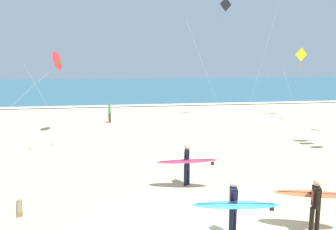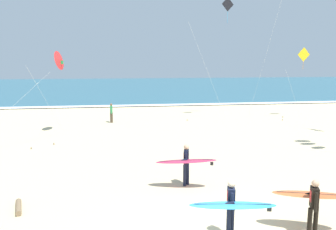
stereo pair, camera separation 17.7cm
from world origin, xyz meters
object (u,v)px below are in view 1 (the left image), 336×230
object	(u,v)px
surfer_trailing	(234,205)
kite_diamond_golden_near	(301,56)
surfer_lead	(315,199)
kite_diamond_charcoal_close	(224,9)
bystander_green_top	(110,113)
driftwood_log	(19,208)
kite_delta_scarlet_low	(58,61)
surfer_third	(187,162)

from	to	relation	value
surfer_trailing	kite_diamond_golden_near	size ratio (longest dim) A/B	0.39
surfer_lead	kite_diamond_charcoal_close	world-z (taller)	kite_diamond_charcoal_close
surfer_lead	kite_diamond_charcoal_close	size ratio (longest dim) A/B	0.22
bystander_green_top	surfer_lead	bearing A→B (deg)	-72.05
surfer_trailing	driftwood_log	bearing A→B (deg)	155.90
kite_diamond_golden_near	kite_delta_scarlet_low	size ratio (longest dim) A/B	1.09
surfer_third	kite_delta_scarlet_low	world-z (taller)	kite_delta_scarlet_low
surfer_trailing	surfer_lead	bearing A→B (deg)	0.57
kite_diamond_golden_near	bystander_green_top	distance (m)	17.54
bystander_green_top	kite_diamond_charcoal_close	bearing A→B (deg)	6.64
kite_delta_scarlet_low	driftwood_log	xyz separation A→B (m)	(0.48, -12.57, -4.95)
bystander_green_top	surfer_trailing	bearing A→B (deg)	-78.99
surfer_third	surfer_lead	bearing A→B (deg)	-54.99
kite_delta_scarlet_low	driftwood_log	world-z (taller)	kite_delta_scarlet_low
kite_diamond_golden_near	kite_diamond_charcoal_close	size ratio (longest dim) A/B	0.60
surfer_lead	driftwood_log	distance (m)	9.48
kite_delta_scarlet_low	kite_diamond_charcoal_close	xyz separation A→B (m)	(13.20, 4.75, 4.37)
surfer_third	bystander_green_top	world-z (taller)	surfer_third
kite_diamond_golden_near	kite_diamond_charcoal_close	distance (m)	8.08
kite_diamond_golden_near	bystander_green_top	size ratio (longest dim) A/B	3.90
kite_delta_scarlet_low	surfer_lead	bearing A→B (deg)	-58.53
surfer_trailing	bystander_green_top	bearing A→B (deg)	101.01
kite_delta_scarlet_low	driftwood_log	size ratio (longest dim) A/B	5.13
bystander_green_top	kite_diamond_golden_near	bearing A→B (deg)	1.94
surfer_trailing	kite_diamond_golden_near	bearing A→B (deg)	56.10
kite_delta_scarlet_low	kite_diamond_charcoal_close	distance (m)	14.70
kite_diamond_charcoal_close	bystander_green_top	xyz separation A→B (m)	(-9.92, -1.15, -8.61)
surfer_lead	kite_delta_scarlet_low	xyz separation A→B (m)	(-9.46, 15.46, 4.00)
surfer_third	driftwood_log	world-z (taller)	surfer_third
surfer_trailing	surfer_third	world-z (taller)	same
surfer_trailing	driftwood_log	xyz separation A→B (m)	(-6.52, 2.92, -0.95)
kite_delta_scarlet_low	kite_diamond_charcoal_close	size ratio (longest dim) A/B	0.55
surfer_third	driftwood_log	size ratio (longest dim) A/B	2.20
kite_delta_scarlet_low	driftwood_log	bearing A→B (deg)	-87.80
surfer_trailing	bystander_green_top	distance (m)	19.44
surfer_trailing	kite_diamond_charcoal_close	xyz separation A→B (m)	(6.20, 20.23, 8.37)
surfer_lead	surfer_third	size ratio (longest dim) A/B	0.94
kite_delta_scarlet_low	surfer_trailing	bearing A→B (deg)	-65.67
surfer_trailing	kite_diamond_charcoal_close	size ratio (longest dim) A/B	0.23
surfer_third	kite_diamond_golden_near	xyz separation A→B (m)	(13.66, 15.47, 4.38)
surfer_third	bystander_green_top	size ratio (longest dim) A/B	1.55
kite_diamond_golden_near	surfer_third	bearing A→B (deg)	-131.44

